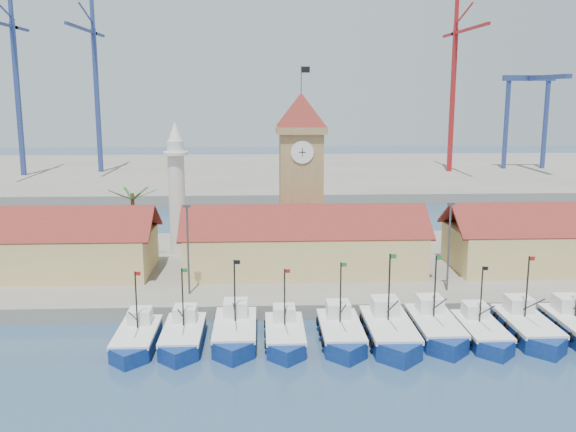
{
  "coord_description": "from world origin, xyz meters",
  "views": [
    {
      "loc": [
        -4.85,
        -49.62,
        21.4
      ],
      "look_at": [
        -1.88,
        18.0,
        8.15
      ],
      "focal_mm": 40.0,
      "sensor_mm": 36.0,
      "label": 1
    }
  ],
  "objects_px": {
    "clock_tower": "(301,172)",
    "minaret": "(177,188)",
    "boat_0": "(136,340)",
    "boat_5": "(390,333)"
  },
  "relations": [
    {
      "from": "boat_0",
      "to": "boat_5",
      "type": "relative_size",
      "value": 0.84
    },
    {
      "from": "clock_tower",
      "to": "minaret",
      "type": "bearing_deg",
      "value": 172.39
    },
    {
      "from": "clock_tower",
      "to": "minaret",
      "type": "xyz_separation_m",
      "value": [
        -15.0,
        2.0,
        -2.23
      ]
    },
    {
      "from": "boat_0",
      "to": "clock_tower",
      "type": "bearing_deg",
      "value": 57.18
    },
    {
      "from": "boat_0",
      "to": "minaret",
      "type": "distance_m",
      "value": 27.48
    },
    {
      "from": "boat_5",
      "to": "clock_tower",
      "type": "relative_size",
      "value": 0.47
    },
    {
      "from": "boat_0",
      "to": "minaret",
      "type": "relative_size",
      "value": 0.55
    },
    {
      "from": "boat_5",
      "to": "clock_tower",
      "type": "bearing_deg",
      "value": 104.71
    },
    {
      "from": "boat_5",
      "to": "minaret",
      "type": "bearing_deg",
      "value": 129.48
    },
    {
      "from": "minaret",
      "to": "clock_tower",
      "type": "bearing_deg",
      "value": -7.61
    }
  ]
}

